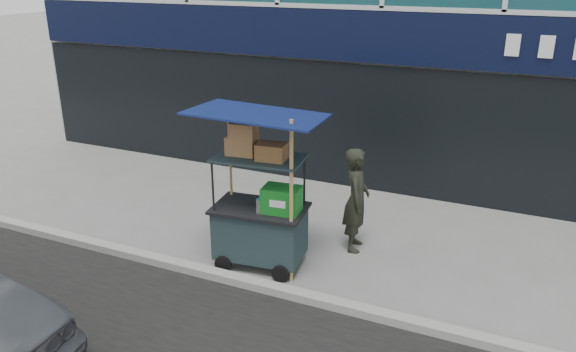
% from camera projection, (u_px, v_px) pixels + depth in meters
% --- Properties ---
extents(ground, '(80.00, 80.00, 0.00)m').
position_uv_depth(ground, '(290.00, 288.00, 7.61)').
color(ground, slate).
rests_on(ground, ground).
extents(curb, '(80.00, 0.18, 0.12)m').
position_uv_depth(curb, '(284.00, 292.00, 7.42)').
color(curb, gray).
rests_on(curb, ground).
extents(vendor_cart, '(1.87, 1.42, 2.35)m').
position_uv_depth(vendor_cart, '(261.00, 213.00, 7.92)').
color(vendor_cart, '#19292B').
rests_on(vendor_cart, ground).
extents(vendor_man, '(0.51, 0.66, 1.61)m').
position_uv_depth(vendor_man, '(356.00, 200.00, 8.41)').
color(vendor_man, black).
rests_on(vendor_man, ground).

